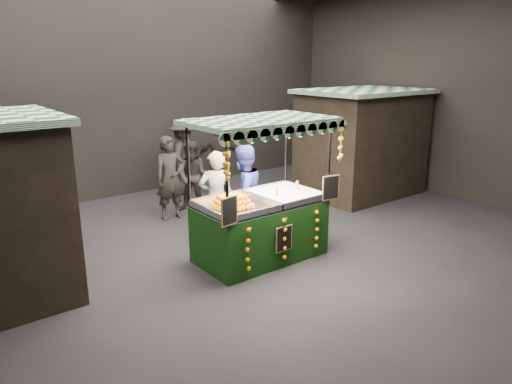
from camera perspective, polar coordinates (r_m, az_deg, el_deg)
ground at (r=8.41m, az=0.34°, el=-7.34°), size 12.00×12.00×0.00m
market_hall at (r=7.73m, az=0.39°, el=16.36°), size 12.10×10.10×5.05m
neighbour_stall_right at (r=12.07m, az=12.62°, el=5.91°), size 3.00×2.20×2.60m
juice_stall at (r=7.95m, az=0.72°, el=-3.02°), size 2.47×1.45×2.39m
vendor_grey at (r=8.54m, az=-4.84°, el=-0.79°), size 0.75×0.63×1.75m
vendor_blue at (r=8.75m, az=-1.54°, el=-0.14°), size 0.99×0.83×1.81m
shopper_0 at (r=10.08m, az=-10.32°, el=1.67°), size 0.67×0.47×1.77m
shopper_1 at (r=10.51m, az=-7.57°, el=1.84°), size 0.97×0.96×1.59m
shopper_2 at (r=11.54m, az=-4.46°, el=3.96°), size 1.20×0.88×1.89m
shopper_3 at (r=11.89m, az=-8.67°, el=4.23°), size 1.31×1.41×1.91m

